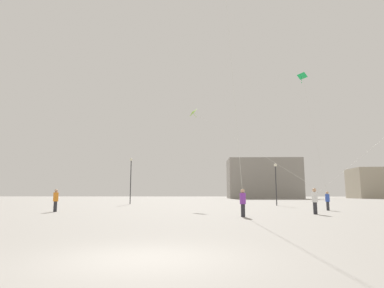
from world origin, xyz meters
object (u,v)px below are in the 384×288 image
Objects in this scene: person_in_purple at (243,202)px; lamppost_east at (276,177)px; building_left_hall at (263,179)px; kite_emerald_delta at (303,80)px; kite_lime_diamond at (194,113)px; person_in_blue at (328,200)px; lamppost_west at (131,174)px; person_in_white at (315,200)px; person_in_orange at (56,199)px.

person_in_purple is 0.34× the size of lamppost_east.
kite_emerald_delta is at bearing -94.75° from building_left_hall.
building_left_hall is (17.26, 57.91, -5.26)m from kite_lime_diamond.
person_in_blue is 0.13× the size of kite_lime_diamond.
lamppost_west reaches higher than lamppost_east.
building_left_hall is 4.06× the size of lamppost_east.
kite_lime_diamond reaches higher than lamppost_west.
building_left_hall reaches higher than person_in_blue.
person_in_purple is at bearing -61.87° from lamppost_west.
kite_lime_diamond is at bearing -35.78° from lamppost_west.
person_in_blue is 15.04m from kite_emerald_delta.
person_in_purple is 0.14× the size of kite_lime_diamond.
person_in_purple is 11.29m from person_in_blue.
kite_emerald_delta is 60.52m from building_left_hall.
building_left_hall is at bearing -26.65° from person_in_blue.
person_in_purple is 0.13× the size of kite_emerald_delta.
lamppost_west is (-20.46, 15.43, 3.13)m from person_in_blue.
kite_emerald_delta is 24.70m from lamppost_west.
building_left_hall reaches higher than person_in_white.
person_in_purple is 14.89m from person_in_orange.
lamppost_west is (-12.56, 23.49, 3.08)m from person_in_purple.
person_in_white is 16.69m from lamppost_east.
person_in_orange is at bearing -111.41° from building_left_hall.
person_in_blue is 0.12× the size of kite_emerald_delta.
lamppost_west is (-8.77, 6.32, -6.81)m from kite_lime_diamond.
lamppost_east is (5.91, 19.32, 2.40)m from person_in_purple.
person_in_blue is 0.32× the size of lamppost_east.
kite_lime_diamond is 12.77m from lamppost_west.
lamppost_west is at bearing -116.77° from building_left_hall.
lamppost_east is at bearing -11.88° from person_in_blue.
kite_emerald_delta reaches higher than person_in_purple.
kite_lime_diamond is at bearing 11.50° from person_in_white.
kite_lime_diamond is at bearing -167.54° from lamppost_east.
person_in_white is at bearing -92.43° from lamppost_east.
lamppost_east is (-2.59, 3.96, -10.68)m from kite_emerald_delta.
kite_emerald_delta reaches higher than building_left_hall.
kite_lime_diamond is 60.65m from building_left_hall.
kite_lime_diamond is 0.92× the size of kite_emerald_delta.
person_in_purple is 0.95× the size of person_in_white.
kite_lime_diamond is 12.84m from kite_emerald_delta.
person_in_orange is 0.09× the size of building_left_hall.
kite_emerald_delta is (0.60, 7.29, 13.14)m from person_in_blue.
person_in_blue is 25.82m from lamppost_west.
person_in_white is 1.01× the size of person_in_orange.
kite_lime_diamond is 2.03× the size of lamppost_west.
kite_emerald_delta is at bearing -21.12° from lamppost_west.
person_in_orange is 0.29× the size of lamppost_west.
person_in_purple reaches higher than person_in_blue.
person_in_orange reaches higher than person_in_blue.
lamppost_east is (-1.99, 11.25, 2.46)m from person_in_blue.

